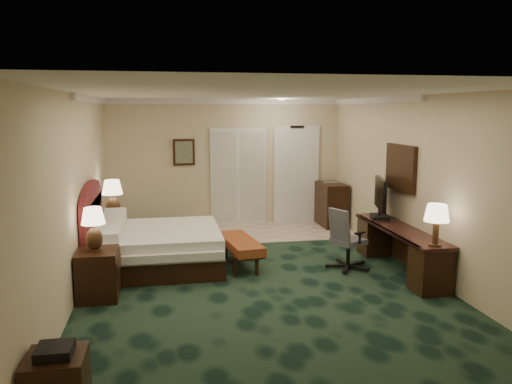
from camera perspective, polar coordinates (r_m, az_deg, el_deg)
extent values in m
cube|color=black|center=(7.43, 0.33, -10.10)|extent=(5.00, 7.50, 0.00)
cube|color=white|center=(7.01, 0.35, 11.19)|extent=(5.00, 7.50, 0.00)
cube|color=beige|center=(10.77, -3.42, 3.32)|extent=(5.00, 0.00, 2.70)
cube|color=beige|center=(3.58, 11.84, -9.12)|extent=(5.00, 0.00, 2.70)
cube|color=beige|center=(7.07, -19.98, -0.36)|extent=(0.00, 7.50, 2.70)
cube|color=beige|center=(7.95, 18.33, 0.74)|extent=(0.00, 7.50, 2.70)
cube|color=#BDADA0|center=(10.33, 2.21, -4.50)|extent=(3.20, 1.70, 0.01)
cube|color=white|center=(11.08, 4.60, 1.91)|extent=(1.02, 0.06, 2.18)
cube|color=beige|center=(10.80, -2.06, 1.75)|extent=(1.20, 0.06, 2.10)
cube|color=#416453|center=(10.64, -8.24, 4.52)|extent=(0.45, 0.06, 0.55)
cube|color=white|center=(8.43, 16.21, 2.68)|extent=(0.05, 0.95, 0.75)
cube|color=silver|center=(8.13, -11.02, -6.32)|extent=(1.93, 1.79, 0.61)
cube|color=black|center=(7.00, -17.59, -8.97)|extent=(0.52, 0.60, 0.65)
cube|color=black|center=(9.47, -15.97, -4.48)|extent=(0.44, 0.50, 0.54)
cube|color=brown|center=(8.08, -1.79, -6.90)|extent=(0.62, 1.32, 0.43)
cube|color=black|center=(4.67, -21.79, -19.74)|extent=(0.47, 0.47, 0.51)
cube|color=black|center=(8.08, 16.04, -6.34)|extent=(0.51, 2.36, 0.68)
cube|color=black|center=(8.58, 14.02, -0.70)|extent=(0.30, 0.86, 0.68)
cube|color=black|center=(10.87, 8.61, -1.43)|extent=(0.49, 0.88, 0.93)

